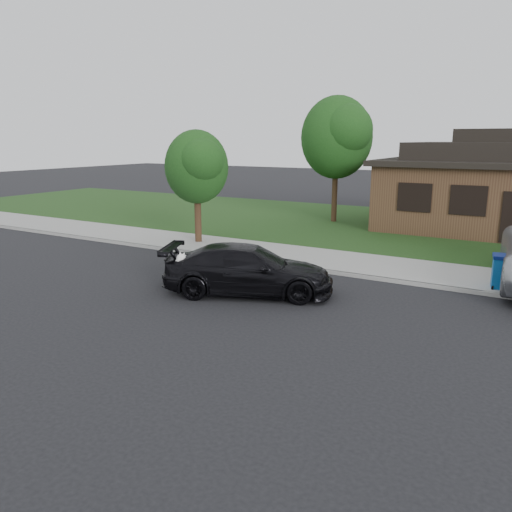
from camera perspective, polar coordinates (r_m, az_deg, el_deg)
The scene contains 8 objects.
ground at distance 13.18m, azimuth 6.43°, elevation -6.00°, with size 120.00×120.00×0.00m, color black.
sidewalk at distance 17.68m, azimuth 12.97°, elevation -1.07°, with size 60.00×3.00×0.12m, color gray.
curb at distance 16.30m, azimuth 11.40°, elevation -2.21°, with size 60.00×0.12×0.12m, color gray.
lawn at distance 25.29m, azimuth 18.39°, elevation 2.84°, with size 60.00×13.00×0.13m, color #193814.
sedan at distance 14.20m, azimuth -0.93°, elevation -1.56°, with size 5.19×3.63×1.40m.
recycling_bin at distance 15.92m, azimuth 26.37°, elevation -1.62°, with size 0.67×0.68×0.99m.
tree_0 at distance 26.02m, azimuth 9.45°, elevation 13.38°, with size 3.78×3.60×6.34m.
tree_2 at distance 20.65m, azimuth -6.69°, elevation 10.20°, with size 2.73×2.60×4.59m.
Camera 1 is at (4.91, -11.44, 4.31)m, focal length 35.00 mm.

